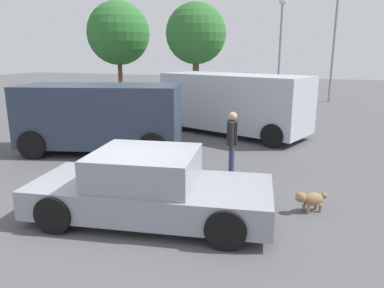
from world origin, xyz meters
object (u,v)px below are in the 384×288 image
dog (310,199)px  van_white (234,102)px  suv_dark (101,116)px  pedestrian (232,138)px  light_post_mid (336,21)px  light_post_near (281,32)px  sedan_foreground (150,188)px

dog → van_white: size_ratio=0.10×
dog → suv_dark: bearing=-58.7°
pedestrian → light_post_mid: size_ratio=0.22×
suv_dark → pedestrian: bearing=153.6°
dog → pedestrian: pedestrian is taller
van_white → suv_dark: bearing=-110.3°
suv_dark → pedestrian: (4.20, -0.70, -0.18)m
light_post_mid → suv_dark: bearing=-112.5°
dog → pedestrian: size_ratio=0.36×
suv_dark → light_post_near: bearing=-121.1°
van_white → dog: bearing=-45.1°
van_white → pedestrian: 4.70m
dog → light_post_near: 15.99m
sedan_foreground → dog: sedan_foreground is taller
dog → van_white: van_white is taller
light_post_near → van_white: bearing=-91.7°
van_white → light_post_mid: 11.98m
dog → van_white: (-3.11, 6.10, 0.91)m
van_white → suv_dark: size_ratio=1.16×
dog → suv_dark: (-6.13, 2.26, 0.83)m
van_white → light_post_near: (0.27, 9.16, 2.91)m
suv_dark → sedan_foreground: bearing=117.4°
van_white → light_post_mid: size_ratio=0.82×
sedan_foreground → pedestrian: bearing=65.0°
sedan_foreground → light_post_near: bearing=80.0°
dog → van_white: bearing=-101.4°
van_white → pedestrian: van_white is taller
dog → light_post_mid: bearing=-128.4°
sedan_foreground → dog: bearing=15.2°
van_white → pedestrian: (1.18, -4.54, -0.25)m
pedestrian → light_post_near: size_ratio=0.26×
sedan_foreground → dog: size_ratio=8.11×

